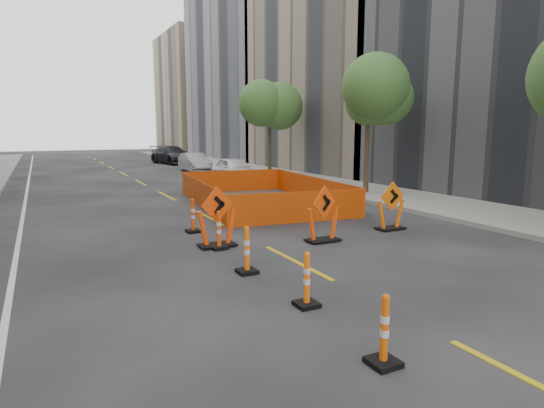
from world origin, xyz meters
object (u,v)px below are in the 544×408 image
parked_car_mid (195,163)px  parked_car_far (172,155)px  channelizer_2 (384,330)px  channelizer_6 (193,216)px  channelizer_4 (247,250)px  chevron_sign_center (323,214)px  channelizer_5 (219,230)px  chevron_sign_right (391,206)px  chevron_sign_left (217,217)px  parked_car_near (234,169)px  channelizer_3 (307,279)px

parked_car_mid → parked_car_far: parked_car_far is taller
channelizer_2 → channelizer_6: channelizer_6 is taller
channelizer_4 → parked_car_mid: bearing=75.0°
channelizer_6 → chevron_sign_center: chevron_sign_center is taller
channelizer_6 → channelizer_2: bearing=-91.0°
channelizer_5 → chevron_sign_center: chevron_sign_center is taller
channelizer_5 → parked_car_mid: parked_car_mid is taller
parked_car_far → parked_car_mid: bearing=-105.7°
channelizer_4 → chevron_sign_right: chevron_sign_right is taller
chevron_sign_right → parked_car_far: parked_car_far is taller
channelizer_2 → channelizer_4: bearing=90.2°
parked_car_mid → parked_car_far: 8.97m
channelizer_5 → chevron_sign_left: chevron_sign_left is taller
channelizer_2 → chevron_sign_center: 6.62m
channelizer_5 → parked_car_mid: bearing=74.0°
parked_car_far → chevron_sign_center: bearing=-108.5°
channelizer_2 → parked_car_mid: (6.18, 27.52, 0.20)m
parked_car_near → chevron_sign_left: bearing=-114.2°
parked_car_far → parked_car_near: bearing=-102.6°
channelizer_2 → channelizer_3: (0.15, 2.16, 0.00)m
chevron_sign_left → chevron_sign_right: bearing=-20.6°
channelizer_4 → channelizer_6: channelizer_4 is taller
channelizer_5 → chevron_sign_right: bearing=-2.4°
chevron_sign_center → parked_car_mid: size_ratio=0.38×
channelizer_6 → chevron_sign_right: 6.00m
channelizer_5 → chevron_sign_right: (5.48, -0.23, 0.24)m
chevron_sign_left → parked_car_mid: chevron_sign_left is taller
channelizer_2 → channelizer_4: (-0.02, 4.32, 0.03)m
channelizer_5 → chevron_sign_center: 2.87m
channelizer_3 → channelizer_4: size_ratio=0.95×
channelizer_4 → chevron_sign_center: size_ratio=0.66×
chevron_sign_right → channelizer_3: bearing=-142.1°
channelizer_4 → chevron_sign_right: 5.98m
channelizer_6 → parked_car_far: size_ratio=0.19×
channelizer_3 → channelizer_5: bearing=89.9°
chevron_sign_center → parked_car_near: 15.29m
parked_car_near → parked_car_mid: 6.73m
channelizer_4 → chevron_sign_center: (2.98, 1.60, 0.26)m
channelizer_3 → chevron_sign_right: (5.49, 4.09, 0.25)m
chevron_sign_center → chevron_sign_right: 2.70m
channelizer_3 → chevron_sign_center: chevron_sign_center is taller
channelizer_3 → chevron_sign_left: size_ratio=0.61×
channelizer_2 → parked_car_mid: size_ratio=0.23×
channelizer_5 → parked_car_near: bearing=66.2°
channelizer_4 → parked_car_far: size_ratio=0.19×
chevron_sign_center → channelizer_3: bearing=-146.1°
channelizer_2 → channelizer_4: channelizer_4 is taller
channelizer_4 → channelizer_3: bearing=-85.5°
parked_car_near → chevron_sign_center: bearing=-103.4°
channelizer_3 → parked_car_far: parked_car_far is taller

